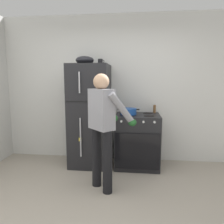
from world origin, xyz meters
The scene contains 9 objects.
ground centered at (0.00, 0.00, 0.00)m, with size 8.00×8.00×0.00m, color #9E9384.
kitchen_wall_back centered at (0.00, 1.95, 1.35)m, with size 6.00×0.10×2.70m, color silver.
refrigerator centered at (-0.43, 1.57, 0.89)m, with size 0.68×0.72×1.78m.
stove_range centered at (0.41, 1.56, 0.46)m, with size 0.76×0.67×0.93m.
person_cook centered at (-0.05, 0.71, 0.95)m, with size 0.67×0.70×1.60m.
red_pot centered at (0.25, 1.52, 0.98)m, with size 0.38×0.28×0.11m.
coffee_mug centered at (-0.25, 1.62, 1.83)m, with size 0.11×0.08×0.10m.
pepper_mill centered at (0.71, 1.77, 1.00)m, with size 0.05×0.05×0.14m, color brown.
mixing_bowl centered at (-0.51, 1.57, 1.85)m, with size 0.31×0.31×0.14m, color black.
Camera 1 is at (0.38, -2.06, 1.51)m, focal length 33.86 mm.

